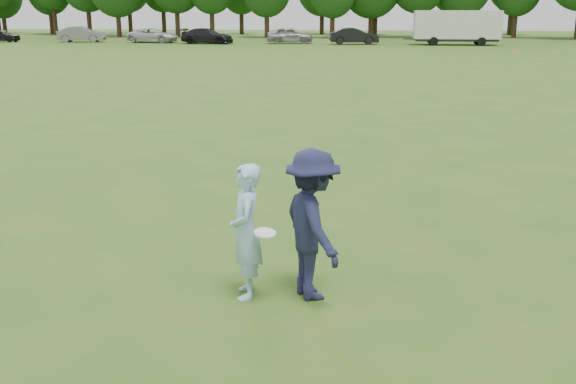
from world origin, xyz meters
The scene contains 12 objects.
ground centered at (0.00, 0.00, 0.00)m, with size 200.00×200.00×0.00m, color #2C5818.
thrower centered at (0.81, 0.07, 0.86)m, with size 0.63×0.41×1.72m, color #9ACCEE.
defender centered at (1.63, 0.15, 0.96)m, with size 1.23×0.71×1.91m, color #1B1E3D.
car_a centered at (-35.35, 59.96, 0.66)m, with size 1.55×3.85×1.31m, color black.
car_b centered at (-26.86, 60.56, 0.79)m, with size 1.67×4.79×1.58m, color slate.
car_c centered at (-19.19, 60.28, 0.72)m, with size 2.38×5.16×1.43m, color silver.
car_d centered at (-13.24, 58.80, 0.75)m, with size 2.10×5.17×1.50m, color black.
car_e centered at (-5.22, 60.42, 0.79)m, with size 1.86×4.63×1.58m, color gray.
car_f centered at (1.16, 59.41, 0.78)m, with size 1.66×4.75×1.57m, color black.
field_cone centered at (14.32, 49.59, 0.15)m, with size 0.28×0.28×0.30m, color #FF530D.
disc_in_play centered at (1.08, -0.14, 0.92)m, with size 0.32×0.32×0.08m.
cargo_trailer centered at (10.83, 59.20, 1.78)m, with size 9.00×2.75×3.20m.
Camera 1 is at (2.21, -7.77, 3.57)m, focal length 42.00 mm.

